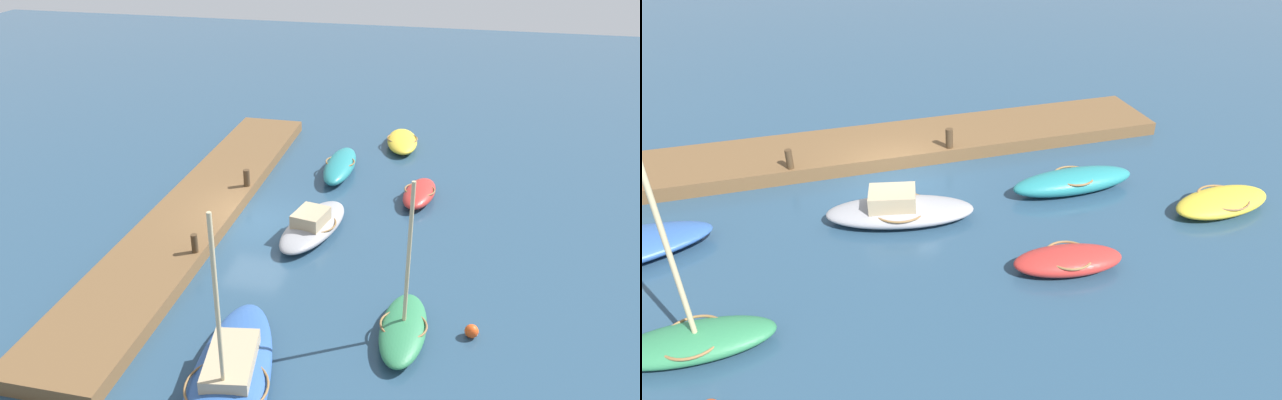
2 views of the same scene
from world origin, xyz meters
The scene contains 11 objects.
ground_plane centered at (0.00, 0.00, 0.00)m, with size 84.00×84.00×0.00m, color navy.
dock_platform centered at (0.00, -2.42, 0.26)m, with size 22.02×3.31×0.52m, color brown.
rowboat_teal centered at (-5.64, 2.50, 0.39)m, with size 4.37×1.42×0.77m.
sailboat_blue centered at (9.76, 2.48, 0.41)m, with size 8.03×3.42×5.85m.
dinghy_red centered at (-3.54, 6.45, 0.33)m, with size 3.24×1.70×0.64m.
rowboat_yellow centered at (-9.72, 5.03, 0.32)m, with size 3.67×1.93×0.61m.
motorboat_grey centered at (0.43, 2.60, 0.39)m, with size 4.92×2.72×1.08m.
rowboat_green centered at (6.09, 6.77, 0.36)m, with size 3.71×1.49×5.20m.
mooring_post_west centered at (-2.23, -1.02, 0.89)m, with size 0.28×0.28×0.75m, color #47331E.
mooring_post_mid_west centered at (3.57, -1.02, 0.87)m, with size 0.24×0.24×0.71m, color #47331E.
marker_buoy centered at (5.62, 8.81, 0.21)m, with size 0.43×0.43×0.43m, color #E54C19.
Camera 1 is at (21.78, 7.74, 12.36)m, focal length 35.62 mm.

